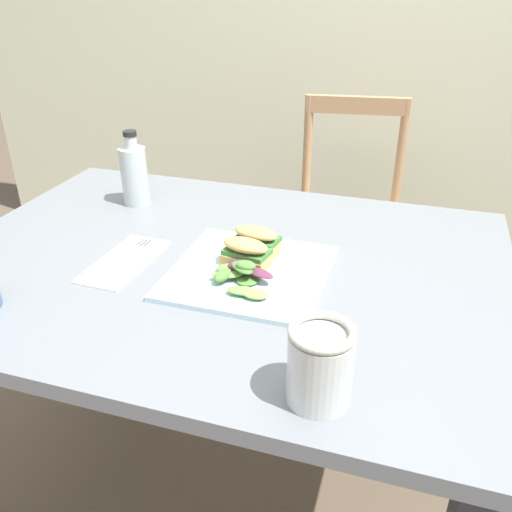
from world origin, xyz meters
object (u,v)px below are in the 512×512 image
Objects in this scene: plate_lunch at (250,272)px; sandwich_half_back at (256,240)px; bottle_cold_brew at (135,178)px; fork_on_napkin at (129,256)px; sandwich_half_front at (246,252)px; chair_wooden_far at (348,222)px; dining_table at (222,314)px; mason_jar_iced_tea at (320,368)px.

sandwich_half_back reaches higher than plate_lunch.
fork_on_napkin is at bearing -64.73° from bottle_cold_brew.
chair_wooden_far is at bearing 85.10° from sandwich_half_front.
chair_wooden_far is 0.99m from plate_lunch.
dining_table is 9.76× the size of mason_jar_iced_tea.
chair_wooden_far is at bearing 56.85° from bottle_cold_brew.
fork_on_napkin is at bearing -160.55° from sandwich_half_back.
sandwich_half_front and sandwich_half_back have the same top height.
sandwich_half_back is 0.85× the size of mason_jar_iced_tea.
sandwich_half_front is 0.54× the size of bottle_cold_brew.
chair_wooden_far reaches higher than fork_on_napkin.
dining_table is 0.23m from fork_on_napkin.
dining_table is at bearing 129.26° from mason_jar_iced_tea.
chair_wooden_far is 2.91× the size of plate_lunch.
bottle_cold_brew is at bearing 147.08° from sandwich_half_front.
sandwich_half_front reaches higher than fork_on_napkin.
plate_lunch is at bearing -26.31° from dining_table.
sandwich_half_front is 0.38m from mason_jar_iced_tea.
chair_wooden_far is at bearing 84.95° from sandwich_half_back.
sandwich_half_front is (0.06, -0.02, 0.17)m from dining_table.
chair_wooden_far is 8.64× the size of sandwich_half_front.
dining_table is at bearing -35.42° from bottle_cold_brew.
fork_on_napkin is (-0.24, -0.03, -0.03)m from sandwich_half_front.
sandwich_half_front is at bearing -18.75° from dining_table.
chair_wooden_far is 1.05m from fork_on_napkin.
sandwich_half_back is at bearing 87.27° from sandwich_half_front.
dining_table is 0.19m from sandwich_half_front.
bottle_cold_brew is at bearing 144.58° from dining_table.
plate_lunch is 1.62× the size of bottle_cold_brew.
fork_on_napkin is at bearing -173.39° from sandwich_half_front.
sandwich_half_back is at bearing 97.98° from plate_lunch.
sandwich_half_back is (-0.01, 0.08, 0.03)m from plate_lunch.
chair_wooden_far is 7.36× the size of mason_jar_iced_tea.
bottle_cold_brew is (-0.45, -0.69, 0.36)m from chair_wooden_far.
fork_on_napkin is (-0.26, -0.01, 0.00)m from plate_lunch.
mason_jar_iced_tea is (0.45, -0.28, 0.05)m from fork_on_napkin.
chair_wooden_far is 1.30m from mason_jar_iced_tea.
bottle_cold_brew is 1.56× the size of mason_jar_iced_tea.
sandwich_half_back reaches higher than fork_on_napkin.
sandwich_half_front is 1.00× the size of sandwich_half_back.
bottle_cold_brew is at bearing 146.27° from plate_lunch.
mason_jar_iced_tea reaches higher than sandwich_half_front.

